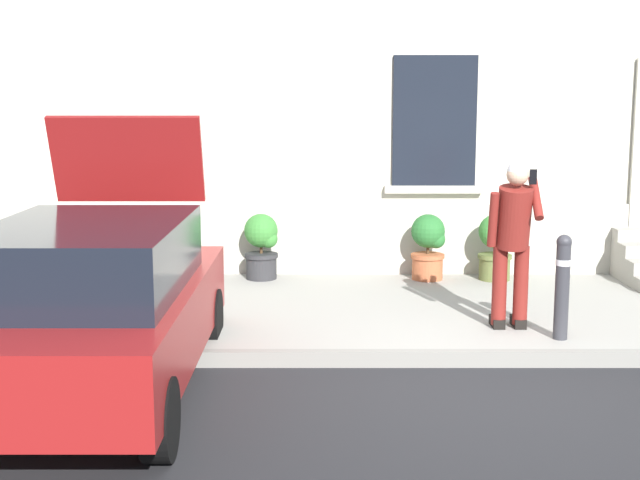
% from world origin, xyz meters
% --- Properties ---
extents(ground_plane, '(80.00, 80.00, 0.00)m').
position_xyz_m(ground_plane, '(0.00, 0.00, 0.00)').
color(ground_plane, '#232326').
extents(sidewalk, '(24.00, 3.60, 0.15)m').
position_xyz_m(sidewalk, '(0.00, 2.80, 0.07)').
color(sidewalk, '#99968E').
rests_on(sidewalk, ground).
extents(curb_edge, '(24.00, 0.12, 0.15)m').
position_xyz_m(curb_edge, '(0.00, 0.94, 0.07)').
color(curb_edge, gray).
rests_on(curb_edge, ground).
extents(building_facade, '(24.00, 1.52, 7.50)m').
position_xyz_m(building_facade, '(0.01, 5.29, 3.73)').
color(building_facade, beige).
rests_on(building_facade, ground).
extents(hatchback_car_red, '(1.80, 4.07, 2.34)m').
position_xyz_m(hatchback_car_red, '(-3.25, 0.15, 0.80)').
color(hatchback_car_red, maroon).
rests_on(hatchback_car_red, ground).
extents(bollard_near_person, '(0.15, 0.15, 1.04)m').
position_xyz_m(bollard_near_person, '(1.03, 1.35, 0.71)').
color(bollard_near_person, '#333338').
rests_on(bollard_near_person, sidewalk).
extents(person_on_phone, '(0.51, 0.52, 1.74)m').
position_xyz_m(person_on_phone, '(0.61, 1.71, 1.15)').
color(person_on_phone, maroon).
rests_on(person_on_phone, sidewalk).
extents(planter_cream, '(0.44, 0.44, 0.86)m').
position_xyz_m(planter_cream, '(-4.28, 3.99, 0.61)').
color(planter_cream, beige).
rests_on(planter_cream, sidewalk).
extents(planter_charcoal, '(0.44, 0.44, 0.86)m').
position_xyz_m(planter_charcoal, '(-2.10, 4.24, 0.61)').
color(planter_charcoal, '#2D2D30').
rests_on(planter_charcoal, sidewalk).
extents(planter_terracotta, '(0.44, 0.44, 0.86)m').
position_xyz_m(planter_terracotta, '(0.08, 4.20, 0.61)').
color(planter_terracotta, '#B25B38').
rests_on(planter_terracotta, sidewalk).
extents(planter_olive, '(0.44, 0.44, 0.86)m').
position_xyz_m(planter_olive, '(0.95, 4.18, 0.61)').
color(planter_olive, '#606B38').
rests_on(planter_olive, sidewalk).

